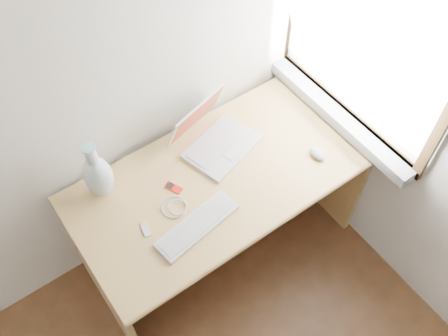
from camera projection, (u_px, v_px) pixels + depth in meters
window at (363, 34)px, 2.07m from camera, size 0.11×0.99×1.10m
desk at (211, 188)px, 2.52m from camera, size 1.40×0.70×0.74m
laptop at (216, 135)px, 2.38m from camera, size 0.39×0.37×0.23m
external_keyboard at (197, 225)px, 2.14m from camera, size 0.41×0.18×0.02m
mouse at (318, 154)px, 2.36m from camera, size 0.06×0.09×0.03m
ipod at (174, 188)px, 2.26m from camera, size 0.06×0.09×0.01m
cable_coil at (174, 207)px, 2.21m from camera, size 0.14×0.14×0.01m
remote at (146, 229)px, 2.14m from camera, size 0.05×0.08×0.01m
vase at (98, 175)px, 2.15m from camera, size 0.13×0.13×0.32m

